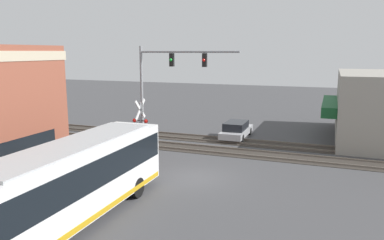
# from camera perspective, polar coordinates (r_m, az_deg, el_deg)

# --- Properties ---
(ground_plane) EXTENTS (120.00, 120.00, 0.00)m
(ground_plane) POSITION_cam_1_polar(r_m,az_deg,el_deg) (21.59, 0.48, -8.72)
(ground_plane) COLOR #424244
(city_bus) EXTENTS (10.69, 2.59, 3.38)m
(city_bus) POSITION_cam_1_polar(r_m,az_deg,el_deg) (16.51, -17.37, -8.49)
(city_bus) COLOR white
(city_bus) RESTS_ON ground
(traffic_signal_gantry) EXTENTS (0.42, 7.19, 7.46)m
(traffic_signal_gantry) POSITION_cam_1_polar(r_m,az_deg,el_deg) (26.09, -4.03, 6.64)
(traffic_signal_gantry) COLOR gray
(traffic_signal_gantry) RESTS_ON ground
(crossing_signal) EXTENTS (1.41, 1.18, 3.81)m
(crossing_signal) POSITION_cam_1_polar(r_m,az_deg,el_deg) (26.43, -7.86, -0.11)
(crossing_signal) COLOR gray
(crossing_signal) RESTS_ON ground
(rail_track_near) EXTENTS (2.60, 60.00, 0.15)m
(rail_track_near) POSITION_cam_1_polar(r_m,az_deg,el_deg) (27.05, 4.86, -4.74)
(rail_track_near) COLOR #332D28
(rail_track_near) RESTS_ON ground
(rail_track_far) EXTENTS (2.60, 60.00, 0.15)m
(rail_track_far) POSITION_cam_1_polar(r_m,az_deg,el_deg) (30.05, 6.52, -3.23)
(rail_track_far) COLOR #332D28
(rail_track_far) RESTS_ON ground
(parked_car_silver) EXTENTS (4.71, 1.82, 1.39)m
(parked_car_silver) POSITION_cam_1_polar(r_m,az_deg,el_deg) (31.17, 6.76, -1.56)
(parked_car_silver) COLOR #B7B7BC
(parked_car_silver) RESTS_ON ground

